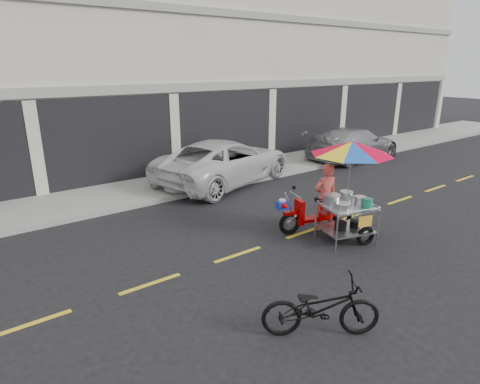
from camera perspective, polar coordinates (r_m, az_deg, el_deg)
ground at (r=9.82m, az=9.20°, el=-5.67°), size 90.00×90.00×0.00m
sidewalk at (r=13.94m, az=-7.09°, el=1.82°), size 45.00×3.00×0.15m
shophouse_block at (r=19.24m, az=-7.87°, el=18.66°), size 36.00×8.11×10.40m
centerline at (r=9.82m, az=9.20°, el=-5.65°), size 42.00×0.10×0.01m
white_pickup at (r=13.59m, az=-2.14°, el=4.39°), size 5.75×3.79×1.47m
silver_pickup at (r=17.65m, az=15.80°, el=6.65°), size 4.74×2.09×1.35m
near_bicycle at (r=6.22m, az=11.42°, el=-15.81°), size 1.78×1.50×0.92m
food_vendor_rig at (r=9.30m, az=14.08°, el=2.27°), size 2.31×2.29×2.34m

